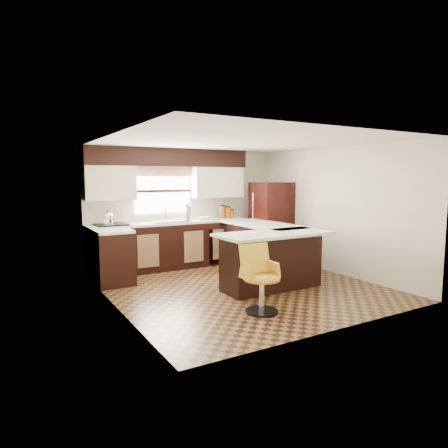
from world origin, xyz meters
TOP-DOWN VIEW (x-y plane):
  - floor at (0.00, 0.00)m, footprint 4.40×4.40m
  - ceiling at (0.00, 0.00)m, footprint 4.40×4.40m
  - wall_back at (0.00, 2.20)m, footprint 4.40×0.00m
  - wall_front at (0.00, -2.20)m, footprint 4.40×0.00m
  - wall_left at (-2.10, 0.00)m, footprint 0.00×4.40m
  - wall_right at (2.10, 0.00)m, footprint 0.00×4.40m
  - base_cab_back at (-0.45, 1.90)m, footprint 3.30×0.60m
  - base_cab_left at (-1.80, 1.25)m, footprint 0.60×0.70m
  - counter_back at (-0.45, 1.90)m, footprint 3.30×0.60m
  - counter_left at (-1.80, 1.25)m, footprint 0.60×0.70m
  - soffit at (-0.40, 2.03)m, footprint 3.40×0.35m
  - upper_cab_left at (-1.62, 2.03)m, footprint 0.94×0.35m
  - upper_cab_right at (0.68, 2.03)m, footprint 1.14×0.35m
  - window_pane at (-0.50, 2.18)m, footprint 1.20×0.02m
  - valance at (-0.50, 2.14)m, footprint 1.30×0.06m
  - sink at (-0.50, 1.88)m, footprint 0.75×0.45m
  - dishwasher at (0.55, 1.61)m, footprint 0.58×0.03m
  - cooktop at (-1.65, 1.88)m, footprint 0.58×0.50m
  - peninsula_long at (0.90, 0.62)m, footprint 0.60×1.95m
  - peninsula_return at (0.38, -0.35)m, footprint 1.65×0.60m
  - counter_pen_long at (0.95, 0.62)m, footprint 0.84×1.95m
  - counter_pen_return at (0.35, -0.44)m, footprint 1.89×0.84m
  - refrigerator at (1.71, 1.45)m, footprint 0.74×0.71m
  - bar_chair at (-0.45, -1.24)m, footprint 0.51×0.51m
  - kettle at (-1.71, 1.88)m, footprint 0.19×0.19m
  - percolator at (-0.08, 1.90)m, footprint 0.13×0.13m
  - mixing_bowl at (0.28, 1.90)m, footprint 0.34×0.34m
  - canister_large at (0.75, 1.92)m, footprint 0.12×0.12m
  - canister_med at (0.88, 1.92)m, footprint 0.13×0.13m
  - canister_small at (0.98, 1.92)m, footprint 0.14×0.14m

SIDE VIEW (x-z plane):
  - floor at x=0.00m, z-range 0.00..0.00m
  - dishwasher at x=0.55m, z-range 0.04..0.82m
  - base_cab_back at x=-0.45m, z-range 0.00..0.90m
  - base_cab_left at x=-1.80m, z-range 0.00..0.90m
  - peninsula_long at x=0.90m, z-range 0.00..0.90m
  - peninsula_return at x=0.38m, z-range 0.00..0.90m
  - bar_chair at x=-0.45m, z-range 0.00..0.92m
  - refrigerator at x=1.71m, z-range 0.00..1.72m
  - counter_back at x=-0.45m, z-range 0.90..0.94m
  - counter_left at x=-1.80m, z-range 0.90..0.94m
  - counter_pen_long at x=0.95m, z-range 0.90..0.94m
  - counter_pen_return at x=0.35m, z-range 0.90..0.94m
  - cooktop at x=-1.65m, z-range 0.94..0.97m
  - sink at x=-0.50m, z-range 0.95..0.98m
  - mixing_bowl at x=0.28m, z-range 0.95..1.01m
  - canister_small at x=0.98m, z-range 0.95..1.11m
  - canister_med at x=0.88m, z-range 0.95..1.18m
  - canister_large at x=0.75m, z-range 0.95..1.21m
  - kettle at x=-1.71m, z-range 0.97..1.22m
  - percolator at x=-0.08m, z-range 0.95..1.26m
  - wall_back at x=0.00m, z-range -1.00..3.40m
  - wall_front at x=0.00m, z-range -1.00..3.40m
  - wall_left at x=-2.10m, z-range -1.00..3.40m
  - wall_right at x=2.10m, z-range -1.00..3.40m
  - window_pane at x=-0.50m, z-range 1.10..2.00m
  - upper_cab_left at x=-1.62m, z-range 1.40..2.04m
  - upper_cab_right at x=0.68m, z-range 1.40..2.04m
  - valance at x=-0.50m, z-range 1.85..2.03m
  - soffit at x=-0.40m, z-range 2.04..2.40m
  - ceiling at x=0.00m, z-range 2.40..2.40m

